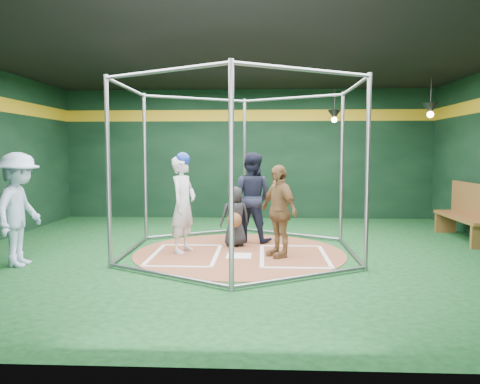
{
  "coord_description": "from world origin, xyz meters",
  "views": [
    {
      "loc": [
        0.39,
        -8.3,
        1.84
      ],
      "look_at": [
        0.0,
        0.1,
        1.1
      ],
      "focal_mm": 35.0,
      "sensor_mm": 36.0,
      "label": 1
    }
  ],
  "objects_px": {
    "batter_figure": "(183,203)",
    "visitor_leopard": "(279,211)",
    "dugout_bench": "(468,211)",
    "umpire": "(251,197)"
  },
  "relations": [
    {
      "from": "batter_figure",
      "to": "visitor_leopard",
      "type": "height_order",
      "value": "batter_figure"
    },
    {
      "from": "batter_figure",
      "to": "dugout_bench",
      "type": "bearing_deg",
      "value": 14.54
    },
    {
      "from": "batter_figure",
      "to": "umpire",
      "type": "bearing_deg",
      "value": 41.81
    },
    {
      "from": "batter_figure",
      "to": "visitor_leopard",
      "type": "bearing_deg",
      "value": -8.93
    },
    {
      "from": "visitor_leopard",
      "to": "umpire",
      "type": "distance_m",
      "value": 1.44
    },
    {
      "from": "visitor_leopard",
      "to": "dugout_bench",
      "type": "relative_size",
      "value": 0.79
    },
    {
      "from": "visitor_leopard",
      "to": "umpire",
      "type": "height_order",
      "value": "umpire"
    },
    {
      "from": "umpire",
      "to": "dugout_bench",
      "type": "bearing_deg",
      "value": -154.78
    },
    {
      "from": "visitor_leopard",
      "to": "umpire",
      "type": "xyz_separation_m",
      "value": [
        -0.5,
        1.34,
        0.1
      ]
    },
    {
      "from": "batter_figure",
      "to": "umpire",
      "type": "relative_size",
      "value": 1.0
    }
  ]
}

